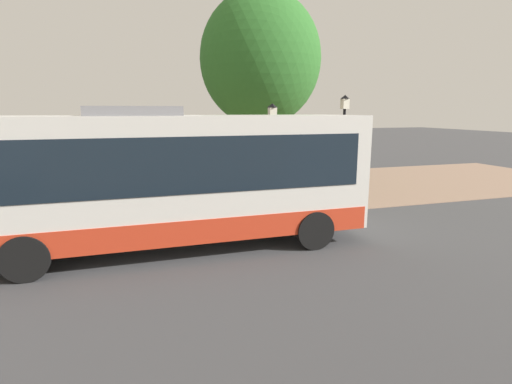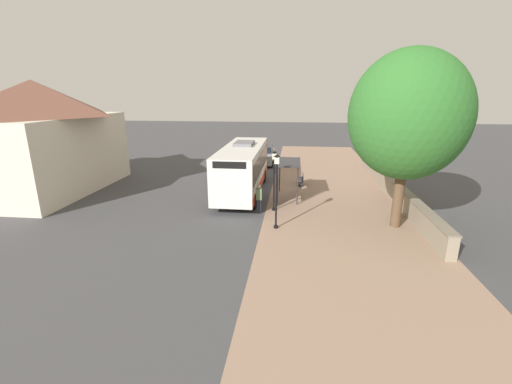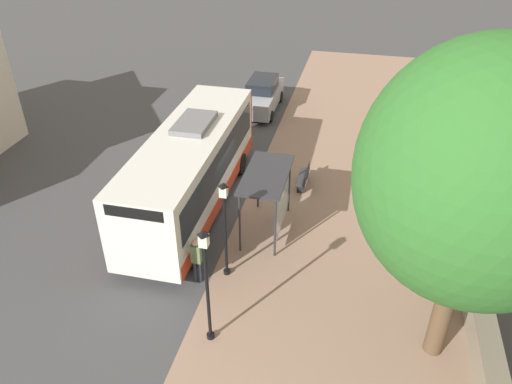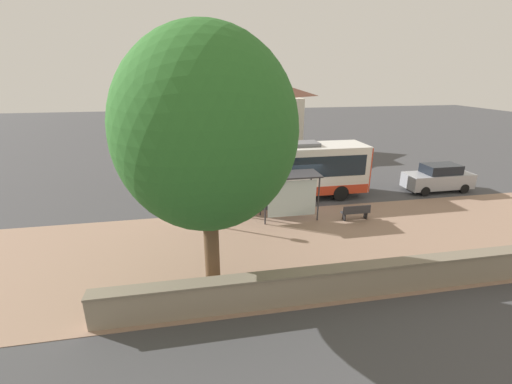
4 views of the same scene
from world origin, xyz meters
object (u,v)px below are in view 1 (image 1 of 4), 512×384
Objects in this scene: bus_shelter at (185,153)px; street_lamp_far at (343,141)px; bench at (78,202)px; bus at (168,177)px; shade_tree at (260,60)px; pedestrian at (298,187)px; street_lamp_near at (272,149)px.

bus_shelter is 0.80× the size of street_lamp_far.
bench is (-0.83, -3.55, -1.63)m from bus_shelter.
bus is at bearing -14.81° from bus_shelter.
shade_tree reaches higher than street_lamp_far.
pedestrian is 0.45× the size of street_lamp_far.
shade_tree is at bearing 165.10° from street_lamp_near.
bus reaches higher than pedestrian.
street_lamp_far is 7.46m from shade_tree.
street_lamp_far reaches higher than bus_shelter.
bus is 3.09× the size of bus_shelter.
shade_tree reaches higher than bus_shelter.
shade_tree reaches higher than pedestrian.
pedestrian is 0.48× the size of street_lamp_near.
bus_shelter is at bearing -96.51° from street_lamp_far.
bus is at bearing -30.68° from shade_tree.
shade_tree reaches higher than street_lamp_near.
pedestrian is 2.88m from street_lamp_far.
shade_tree is at bearing 141.81° from bus_shelter.
bus is at bearing -66.98° from street_lamp_far.
street_lamp_near reaches higher than bus.
bus reaches higher than bus_shelter.
street_lamp_near is at bearing -84.03° from street_lamp_far.
street_lamp_far reaches higher than bus.
bus_shelter is at bearing 165.19° from bus.
shade_tree is (-9.27, 5.50, 4.08)m from bus.
bus_shelter reaches higher than bench.
bench is 0.43× the size of street_lamp_near.
shade_tree is at bearing 121.62° from bench.
shade_tree reaches higher than bus.
bus_shelter is 0.35× the size of shade_tree.
pedestrian is (-1.63, 4.28, -0.79)m from bus.
bench is (-4.26, -2.65, -1.39)m from bus.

